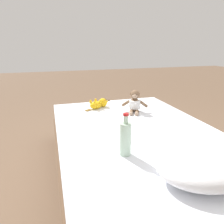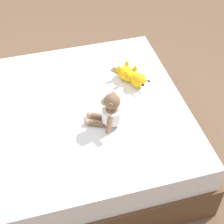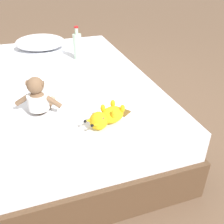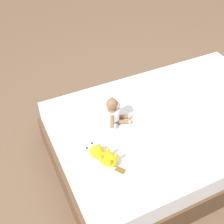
{
  "view_description": "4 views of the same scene",
  "coord_description": "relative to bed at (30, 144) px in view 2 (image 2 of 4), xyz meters",
  "views": [
    {
      "loc": [
        0.68,
        1.49,
        1.17
      ],
      "look_at": [
        0.14,
        -0.32,
        0.55
      ],
      "focal_mm": 33.41,
      "sensor_mm": 36.0,
      "label": 1
    },
    {
      "loc": [
        -1.61,
        -0.12,
        2.06
      ],
      "look_at": [
        -0.17,
        -0.51,
        0.56
      ],
      "focal_mm": 57.8,
      "sensor_mm": 36.0,
      "label": 2
    },
    {
      "loc": [
        -0.17,
        -1.86,
        1.27
      ],
      "look_at": [
        0.21,
        -0.73,
        0.52
      ],
      "focal_mm": 40.4,
      "sensor_mm": 36.0,
      "label": 3
    },
    {
      "loc": [
        1.41,
        -1.27,
        2.17
      ],
      "look_at": [
        -0.17,
        -0.51,
        0.56
      ],
      "focal_mm": 46.98,
      "sensor_mm": 36.0,
      "label": 4
    }
  ],
  "objects": [
    {
      "name": "ground_plane",
      "position": [
        0.0,
        0.0,
        -0.23
      ],
      "size": [
        16.0,
        16.0,
        0.0
      ],
      "primitive_type": "plane",
      "color": "brown"
    },
    {
      "name": "bed",
      "position": [
        0.0,
        0.0,
        0.0
      ],
      "size": [
        1.38,
        2.09,
        0.46
      ],
      "color": "brown",
      "rests_on": "ground_plane"
    },
    {
      "name": "plush_monkey",
      "position": [
        -0.17,
        -0.5,
        0.33
      ],
      "size": [
        0.27,
        0.25,
        0.24
      ],
      "color": "brown",
      "rests_on": "bed"
    },
    {
      "name": "plush_yellow_creature",
      "position": [
        0.17,
        -0.75,
        0.28
      ],
      "size": [
        0.31,
        0.2,
        0.1
      ],
      "color": "yellow",
      "rests_on": "bed"
    }
  ]
}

